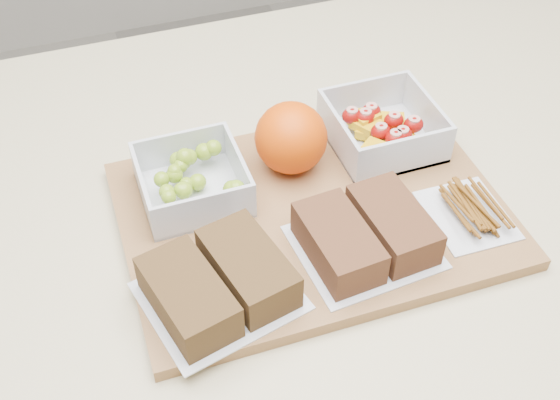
# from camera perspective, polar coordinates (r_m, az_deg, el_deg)

# --- Properties ---
(cutting_board) EXTENTS (0.42, 0.31, 0.02)m
(cutting_board) POSITION_cam_1_polar(r_m,az_deg,el_deg) (0.79, 2.62, -1.15)
(cutting_board) COLOR olive
(cutting_board) RESTS_ON counter
(grape_container) EXTENTS (0.11, 0.11, 0.05)m
(grape_container) POSITION_cam_1_polar(r_m,az_deg,el_deg) (0.79, -7.10, 1.62)
(grape_container) COLOR silver
(grape_container) RESTS_ON cutting_board
(fruit_container) EXTENTS (0.12, 0.12, 0.05)m
(fruit_container) POSITION_cam_1_polar(r_m,az_deg,el_deg) (0.86, 8.31, 5.70)
(fruit_container) COLOR silver
(fruit_container) RESTS_ON cutting_board
(orange) EXTENTS (0.08, 0.08, 0.08)m
(orange) POSITION_cam_1_polar(r_m,az_deg,el_deg) (0.81, 0.90, 5.07)
(orange) COLOR #E44A05
(orange) RESTS_ON cutting_board
(sandwich_bag_left) EXTENTS (0.17, 0.16, 0.04)m
(sandwich_bag_left) POSITION_cam_1_polar(r_m,az_deg,el_deg) (0.69, -5.01, -6.74)
(sandwich_bag_left) COLOR silver
(sandwich_bag_left) RESTS_ON cutting_board
(sandwich_bag_center) EXTENTS (0.15, 0.13, 0.04)m
(sandwich_bag_center) POSITION_cam_1_polar(r_m,az_deg,el_deg) (0.73, 6.98, -2.78)
(sandwich_bag_center) COLOR silver
(sandwich_bag_center) RESTS_ON cutting_board
(pretzel_bag) EXTENTS (0.09, 0.10, 0.02)m
(pretzel_bag) POSITION_cam_1_polar(r_m,az_deg,el_deg) (0.80, 15.09, -0.68)
(pretzel_bag) COLOR silver
(pretzel_bag) RESTS_ON cutting_board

